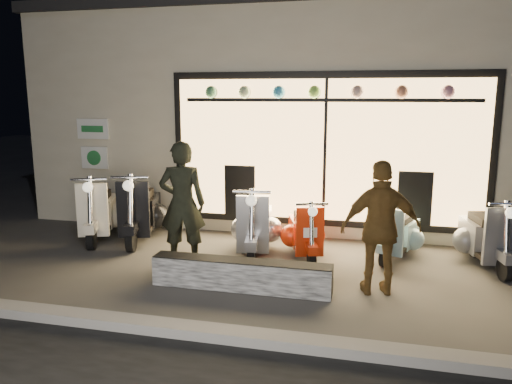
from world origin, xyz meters
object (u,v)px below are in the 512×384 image
scooter_silver (256,225)px  woman (381,228)px  graffiti_barrier (241,275)px  man (182,204)px  scooter_red (304,232)px

scooter_silver → woman: (1.92, -1.31, 0.42)m
graffiti_barrier → woman: bearing=9.9°
man → woman: bearing=157.9°
man → woman: (2.83, -0.48, -0.07)m
scooter_red → man: bearing=-170.8°
woman → scooter_red: bearing=-61.1°
graffiti_barrier → scooter_red: bearing=70.1°
man → scooter_silver: bearing=-150.1°
graffiti_barrier → scooter_silver: 1.64m
man → woman: 2.87m
scooter_silver → scooter_red: bearing=-8.0°
graffiti_barrier → woman: size_ratio=1.37×
man → scooter_red: bearing=-166.0°
scooter_silver → woman: size_ratio=0.90×
scooter_red → graffiti_barrier: bearing=-127.3°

